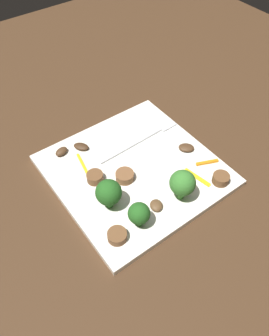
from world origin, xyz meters
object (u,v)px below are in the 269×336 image
Objects in this scene: broccoli_floret_0 at (139,214)px; pepper_strip_2 at (197,177)px; sausage_slice_3 at (117,236)px; mushroom_3 at (61,152)px; mushroom_0 at (156,205)px; mushroom_1 at (81,147)px; sausage_slice_0 at (125,176)px; pepper_strip_0 at (83,165)px; fork at (145,138)px; pepper_strip_1 at (207,162)px; plate at (134,170)px; sausage_slice_1 at (95,177)px; mushroom_2 at (186,148)px; broccoli_floret_1 at (109,193)px; sausage_slice_2 at (221,179)px; broccoli_floret_2 at (183,183)px.

pepper_strip_2 is at bearing 5.36° from broccoli_floret_0.
sausage_slice_3 is 1.19× the size of mushroom_3.
mushroom_0 is 0.19m from mushroom_1.
sausage_slice_0 is 0.08m from pepper_strip_0.
fork is 6.12× the size of mushroom_1.
pepper_strip_1 is at bearing -67.64° from fork.
broccoli_floret_0 reaches higher than sausage_slice_0.
plate is at bearing -143.26° from fork.
sausage_slice_1 is at bearing 74.03° from sausage_slice_3.
plate is at bearing -14.27° from sausage_slice_1.
sausage_slice_0 is 1.35× the size of mushroom_0.
fork is 6.21× the size of mushroom_2.
pepper_strip_2 is (0.07, -0.08, 0.01)m from plate.
sausage_slice_2 is (0.18, -0.07, -0.03)m from broccoli_floret_1.
sausage_slice_2 is at bearing -21.70° from broccoli_floret_1.
pepper_strip_2 is at bearing 4.26° from sausage_slice_3.
broccoli_floret_0 reaches higher than fork.
broccoli_floret_0 is at bearing -85.92° from sausage_slice_1.
mushroom_1 is 0.04m from pepper_strip_0.
plate is 0.11m from mushroom_2.
broccoli_floret_0 is (-0.06, -0.10, 0.03)m from plate.
mushroom_0 is at bearing -177.29° from pepper_strip_2.
mushroom_2 is 0.52× the size of pepper_strip_0.
mushroom_2 is at bearing -37.23° from mushroom_1.
mushroom_2 is (0.13, -0.01, -0.00)m from sausage_slice_0.
sausage_slice_2 is at bearing -45.22° from pepper_strip_0.
mushroom_1 is (-0.07, 0.20, -0.03)m from broccoli_floret_2.
broccoli_floret_0 is at bearing -93.39° from mushroom_1.
mushroom_1 is at bearing 76.26° from sausage_slice_1.
sausage_slice_0 is (-0.03, -0.01, 0.01)m from plate.
broccoli_floret_0 reaches higher than mushroom_3.
broccoli_floret_0 is 1.99× the size of mushroom_0.
broccoli_floret_0 is at bearing -132.11° from fork.
mushroom_3 is at bearing 116.60° from sausage_slice_0.
mushroom_2 reaches higher than plate.
plate is 0.08m from fork.
broccoli_floret_2 reaches higher than pepper_strip_0.
broccoli_floret_1 is 1.97× the size of sausage_slice_2.
sausage_slice_3 reaches higher than pepper_strip_0.
broccoli_floret_0 is at bearing -179.79° from broccoli_floret_2.
mushroom_0 is 0.44× the size of pepper_strip_2.
pepper_strip_0 and pepper_strip_2 have the same top height.
sausage_slice_0 is (-0.05, 0.09, -0.03)m from broccoli_floret_2.
fork is 0.13m from pepper_strip_2.
sausage_slice_2 is 0.96× the size of sausage_slice_3.
sausage_slice_3 is 0.18m from pepper_strip_2.
fork is at bearing 123.72° from mushroom_2.
broccoli_floret_1 reaches higher than sausage_slice_0.
plate is 5.92× the size of broccoli_floret_0.
pepper_strip_1 is at bearing 74.92° from sausage_slice_2.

